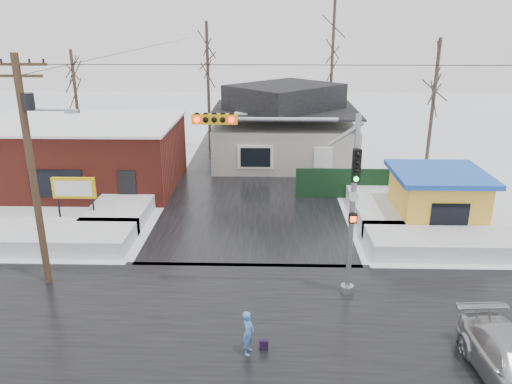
{
  "coord_description": "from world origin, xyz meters",
  "views": [
    {
      "loc": [
        0.92,
        -14.22,
        10.07
      ],
      "look_at": [
        0.36,
        6.22,
        3.0
      ],
      "focal_mm": 35.0,
      "sensor_mm": 36.0,
      "label": 1
    }
  ],
  "objects_px": {
    "kiosk": "(437,198)",
    "marquee_sign": "(74,189)",
    "traffic_signal": "(311,182)",
    "utility_pole": "(32,160)",
    "pedestrian": "(248,333)"
  },
  "relations": [
    {
      "from": "kiosk",
      "to": "marquee_sign",
      "type": "bearing_deg",
      "value": -178.45
    },
    {
      "from": "traffic_signal",
      "to": "utility_pole",
      "type": "distance_m",
      "value": 10.39
    },
    {
      "from": "traffic_signal",
      "to": "kiosk",
      "type": "distance_m",
      "value": 10.43
    },
    {
      "from": "kiosk",
      "to": "pedestrian",
      "type": "height_order",
      "value": "kiosk"
    },
    {
      "from": "pedestrian",
      "to": "marquee_sign",
      "type": "bearing_deg",
      "value": 52.76
    },
    {
      "from": "utility_pole",
      "to": "pedestrian",
      "type": "relative_size",
      "value": 6.01
    },
    {
      "from": "utility_pole",
      "to": "marquee_sign",
      "type": "relative_size",
      "value": 3.53
    },
    {
      "from": "marquee_sign",
      "to": "traffic_signal",
      "type": "bearing_deg",
      "value": -29.72
    },
    {
      "from": "traffic_signal",
      "to": "marquee_sign",
      "type": "relative_size",
      "value": 2.75
    },
    {
      "from": "marquee_sign",
      "to": "kiosk",
      "type": "height_order",
      "value": "kiosk"
    },
    {
      "from": "marquee_sign",
      "to": "kiosk",
      "type": "relative_size",
      "value": 0.55
    },
    {
      "from": "utility_pole",
      "to": "traffic_signal",
      "type": "bearing_deg",
      "value": -2.95
    },
    {
      "from": "traffic_signal",
      "to": "marquee_sign",
      "type": "bearing_deg",
      "value": 150.28
    },
    {
      "from": "marquee_sign",
      "to": "pedestrian",
      "type": "relative_size",
      "value": 1.7
    },
    {
      "from": "traffic_signal",
      "to": "marquee_sign",
      "type": "xyz_separation_m",
      "value": [
        -11.43,
        6.53,
        -2.62
      ]
    }
  ]
}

